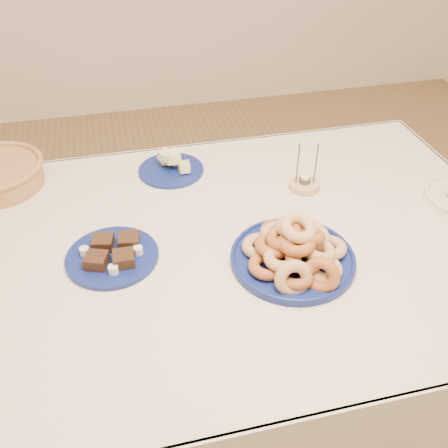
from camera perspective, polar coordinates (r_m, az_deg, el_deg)
The scene contains 6 objects.
ground at distance 1.94m, azimuth -0.36°, elevation -19.14°, with size 5.00×5.00×0.00m, color olive.
dining_table at distance 1.44m, azimuth -0.46°, elevation -5.23°, with size 1.71×1.11×0.75m.
donut_platter at distance 1.29m, azimuth 8.07°, elevation -3.11°, with size 0.39×0.39×0.15m.
melon_plate at distance 1.67m, azimuth -6.00°, elevation 6.75°, with size 0.26×0.26×0.07m.
brownie_plate at distance 1.34m, azimuth -12.61°, elevation -3.44°, with size 0.25×0.25×0.04m.
candle_holder at distance 1.59m, azimuth 9.17°, elevation 4.51°, with size 0.12×0.12×0.16m.
Camera 1 is at (-0.23, -1.02, 1.64)m, focal length 40.00 mm.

